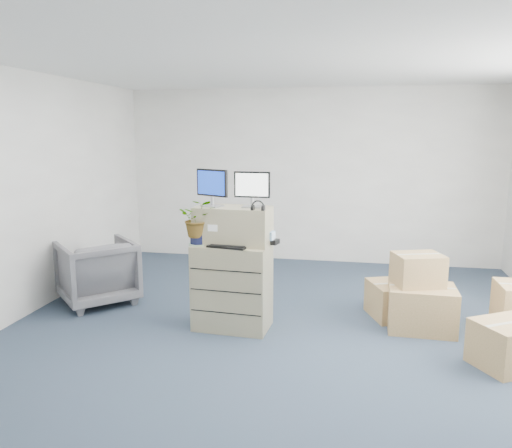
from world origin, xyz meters
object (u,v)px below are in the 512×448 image
(monitor_right, at_px, (252,187))
(keyboard, at_px, (228,246))
(potted_plant, at_px, (198,224))
(monitor_left, at_px, (212,186))
(filing_cabinet_lower, at_px, (232,286))
(office_chair, at_px, (97,269))
(water_bottle, at_px, (239,233))

(monitor_right, xyz_separation_m, keyboard, (-0.22, -0.18, -0.60))
(keyboard, distance_m, potted_plant, 0.40)
(monitor_left, height_order, keyboard, monitor_left)
(filing_cabinet_lower, height_order, office_chair, filing_cabinet_lower)
(water_bottle, xyz_separation_m, office_chair, (-1.91, 0.45, -0.61))
(filing_cabinet_lower, xyz_separation_m, office_chair, (-1.84, 0.47, -0.03))
(monitor_right, distance_m, keyboard, 0.66)
(office_chair, bearing_deg, water_bottle, 121.85)
(office_chair, bearing_deg, filing_cabinet_lower, 120.74)
(filing_cabinet_lower, distance_m, monitor_right, 1.09)
(filing_cabinet_lower, bearing_deg, monitor_right, 14.49)
(monitor_left, relative_size, potted_plant, 0.85)
(monitor_left, height_order, monitor_right, monitor_left)
(filing_cabinet_lower, distance_m, keyboard, 0.50)
(monitor_left, relative_size, water_bottle, 1.66)
(keyboard, distance_m, office_chair, 1.99)
(filing_cabinet_lower, bearing_deg, keyboard, -91.20)
(monitor_left, distance_m, monitor_right, 0.43)
(filing_cabinet_lower, distance_m, water_bottle, 0.59)
(monitor_left, xyz_separation_m, office_chair, (-1.62, 0.44, -1.11))
(monitor_left, distance_m, water_bottle, 0.58)
(keyboard, bearing_deg, filing_cabinet_lower, 95.27)
(filing_cabinet_lower, xyz_separation_m, potted_plant, (-0.35, -0.08, 0.69))
(water_bottle, relative_size, office_chair, 0.27)
(monitor_left, relative_size, monitor_right, 1.04)
(potted_plant, bearing_deg, keyboard, -10.72)
(keyboard, bearing_deg, potted_plant, 179.48)
(keyboard, bearing_deg, monitor_left, 150.62)
(office_chair, bearing_deg, monitor_right, 123.22)
(monitor_left, relative_size, keyboard, 0.96)
(keyboard, bearing_deg, monitor_right, 49.77)
(monitor_right, bearing_deg, office_chair, 169.28)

